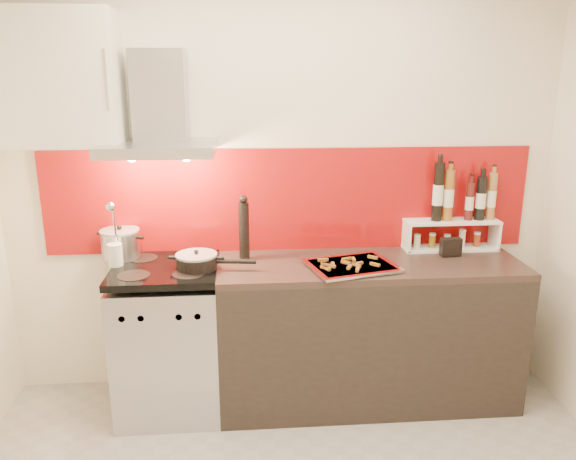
{
  "coord_description": "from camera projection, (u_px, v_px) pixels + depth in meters",
  "views": [
    {
      "loc": [
        -0.24,
        -2.0,
        1.99
      ],
      "look_at": [
        0.0,
        0.95,
        1.15
      ],
      "focal_mm": 35.0,
      "sensor_mm": 36.0,
      "label": 1
    }
  ],
  "objects": [
    {
      "name": "back_wall",
      "position": [
        282.0,
        187.0,
        3.46
      ],
      "size": [
        3.4,
        0.02,
        2.6
      ],
      "primitive_type": "cube",
      "color": "silver",
      "rests_on": "ground"
    },
    {
      "name": "backsplash",
      "position": [
        290.0,
        200.0,
        3.48
      ],
      "size": [
        3.0,
        0.02,
        0.64
      ],
      "primitive_type": "cube",
      "color": "#9A1008",
      "rests_on": "back_wall"
    },
    {
      "name": "range_stove",
      "position": [
        169.0,
        340.0,
        3.35
      ],
      "size": [
        0.6,
        0.6,
        0.91
      ],
      "color": "#B7B7BA",
      "rests_on": "ground"
    },
    {
      "name": "counter",
      "position": [
        367.0,
        331.0,
        3.45
      ],
      "size": [
        1.8,
        0.6,
        0.9
      ],
      "color": "black",
      "rests_on": "ground"
    },
    {
      "name": "range_hood",
      "position": [
        159.0,
        117.0,
        3.13
      ],
      "size": [
        0.62,
        0.5,
        0.61
      ],
      "color": "#B7B7BA",
      "rests_on": "back_wall"
    },
    {
      "name": "upper_cabinet",
      "position": [
        53.0,
        79.0,
        3.02
      ],
      "size": [
        0.7,
        0.35,
        0.72
      ],
      "primitive_type": "cube",
      "color": "white",
      "rests_on": "back_wall"
    },
    {
      "name": "stock_pot",
      "position": [
        121.0,
        243.0,
        3.36
      ],
      "size": [
        0.23,
        0.23,
        0.2
      ],
      "color": "#B7B7BA",
      "rests_on": "range_stove"
    },
    {
      "name": "saute_pan",
      "position": [
        198.0,
        261.0,
        3.18
      ],
      "size": [
        0.46,
        0.24,
        0.11
      ],
      "color": "black",
      "rests_on": "range_stove"
    },
    {
      "name": "utensil_jar",
      "position": [
        115.0,
        248.0,
        3.19
      ],
      "size": [
        0.08,
        0.13,
        0.4
      ],
      "color": "silver",
      "rests_on": "range_stove"
    },
    {
      "name": "pepper_mill",
      "position": [
        244.0,
        229.0,
        3.32
      ],
      "size": [
        0.06,
        0.06,
        0.39
      ],
      "color": "black",
      "rests_on": "counter"
    },
    {
      "name": "step_shelf",
      "position": [
        456.0,
        214.0,
        3.5
      ],
      "size": [
        0.59,
        0.16,
        0.56
      ],
      "color": "white",
      "rests_on": "counter"
    },
    {
      "name": "caddy_box",
      "position": [
        451.0,
        247.0,
        3.41
      ],
      "size": [
        0.13,
        0.06,
        0.11
      ],
      "primitive_type": "cube",
      "rotation": [
        0.0,
        0.0,
        0.06
      ],
      "color": "black",
      "rests_on": "counter"
    },
    {
      "name": "baking_tray",
      "position": [
        351.0,
        266.0,
        3.21
      ],
      "size": [
        0.56,
        0.48,
        0.03
      ],
      "color": "silver",
      "rests_on": "counter"
    }
  ]
}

